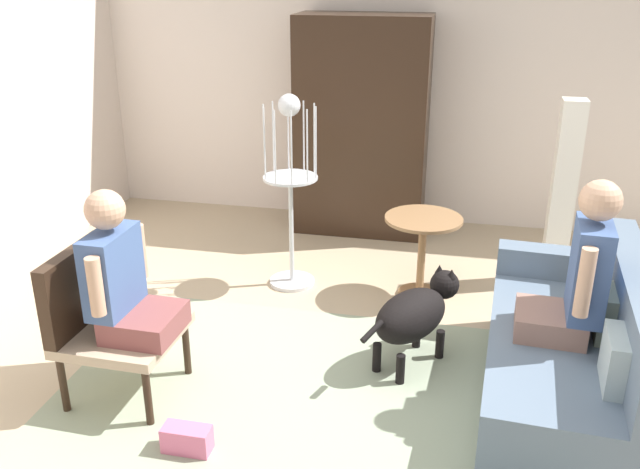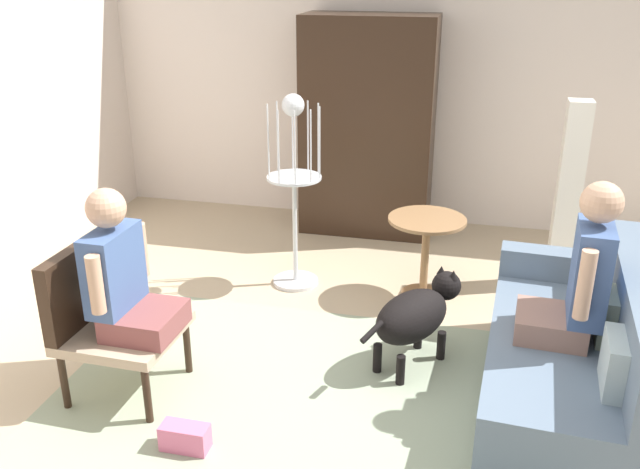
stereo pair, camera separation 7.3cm
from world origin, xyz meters
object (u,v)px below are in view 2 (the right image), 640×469
at_px(couch, 573,358).
at_px(person_on_couch, 580,277).
at_px(column_lamp, 568,197).
at_px(armchair, 102,312).
at_px(handbag, 185,437).
at_px(person_on_armchair, 123,276).
at_px(dog, 416,314).
at_px(armoire_cabinet, 368,127).
at_px(round_end_table, 426,244).
at_px(bird_cage_stand, 294,188).

bearing_deg(couch, person_on_couch, -144.71).
bearing_deg(column_lamp, armchair, -142.23).
relative_size(column_lamp, handbag, 5.70).
distance_m(person_on_armchair, column_lamp, 3.36).
bearing_deg(column_lamp, dog, -124.33).
bearing_deg(armoire_cabinet, round_end_table, -62.83).
xyz_separation_m(bird_cage_stand, armoire_cabinet, (0.34, 1.33, 0.19)).
bearing_deg(armchair, couch, 9.47).
bearing_deg(armchair, person_on_armchair, -1.35).
height_order(person_on_couch, column_lamp, column_lamp).
bearing_deg(handbag, armoire_cabinet, 83.74).
height_order(couch, bird_cage_stand, bird_cage_stand).
bearing_deg(armchair, round_end_table, 43.42).
bearing_deg(handbag, person_on_couch, 23.55).
relative_size(couch, round_end_table, 2.83).
xyz_separation_m(person_on_couch, handbag, (-1.97, -0.86, -0.76)).
relative_size(person_on_couch, column_lamp, 0.62).
bearing_deg(person_on_couch, dog, 163.82).
distance_m(round_end_table, handbag, 2.36).
distance_m(armchair, round_end_table, 2.39).
bearing_deg(dog, bird_cage_stand, 137.44).
relative_size(couch, person_on_couch, 1.99).
xyz_separation_m(round_end_table, dog, (0.03, -0.96, -0.08)).
distance_m(round_end_table, dog, 0.96).
bearing_deg(bird_cage_stand, couch, -31.22).
xyz_separation_m(armchair, round_end_table, (1.73, 1.64, -0.07)).
height_order(person_on_armchair, dog, person_on_armchair).
height_order(armchair, person_on_couch, person_on_couch).
xyz_separation_m(dog, armoire_cabinet, (-0.71, 2.29, 0.64)).
xyz_separation_m(person_on_couch, column_lamp, (0.11, 1.71, -0.10)).
distance_m(column_lamp, handbag, 3.37).
xyz_separation_m(round_end_table, armoire_cabinet, (-0.68, 1.33, 0.56)).
distance_m(person_on_armchair, armoire_cabinet, 3.11).
distance_m(armchair, person_on_couch, 2.70).
height_order(dog, handbag, dog).
relative_size(couch, armoire_cabinet, 0.92).
bearing_deg(round_end_table, person_on_couch, -53.05).
height_order(person_on_armchair, bird_cage_stand, bird_cage_stand).
bearing_deg(person_on_armchair, column_lamp, 39.53).
bearing_deg(person_on_couch, column_lamp, 86.38).
bearing_deg(bird_cage_stand, column_lamp, 13.64).
bearing_deg(column_lamp, armoire_cabinet, 154.02).
distance_m(person_on_couch, handbag, 2.28).
height_order(person_on_couch, person_on_armchair, person_on_couch).
distance_m(armchair, bird_cage_stand, 1.82).
bearing_deg(person_on_couch, bird_cage_stand, 147.78).
bearing_deg(bird_cage_stand, dog, -42.56).
xyz_separation_m(bird_cage_stand, handbag, (-0.04, -2.08, -0.73)).
height_order(dog, column_lamp, column_lamp).
height_order(couch, armchair, armchair).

